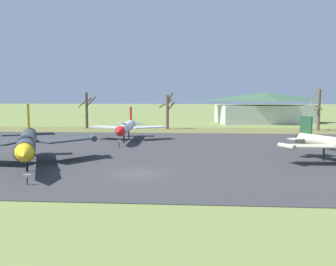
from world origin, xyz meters
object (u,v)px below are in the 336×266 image
Objects in this scene: jet_fighter_front_right at (126,127)px; visitor_building at (264,108)px; info_placard_front_left at (27,178)px; info_placard_front_right at (119,143)px; jet_fighter_front_left at (27,142)px.

visitor_building is at bearing 54.94° from jet_fighter_front_right.
info_placard_front_right is at bearing 82.35° from info_placard_front_left.
jet_fighter_front_left is 69.49m from visitor_building.
info_placard_front_left is 74.68m from visitor_building.
jet_fighter_front_left is 21.13m from jet_fighter_front_right.
info_placard_front_right is (0.44, -7.21, -1.49)m from jet_fighter_front_right.
info_placard_front_left is at bearing -97.65° from info_placard_front_right.
jet_fighter_front_left is 1.08× the size of jet_fighter_front_right.
info_placard_front_left is 0.06× the size of jet_fighter_front_right.
visitor_building reaches higher than info_placard_front_right.
jet_fighter_front_left is 8.51m from info_placard_front_left.
visitor_building is at bearing 60.62° from jet_fighter_front_left.
info_placard_front_left is 27.97m from jet_fighter_front_right.
jet_fighter_front_right is at bearing -125.06° from visitor_building.
jet_fighter_front_left is 0.63× the size of visitor_building.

